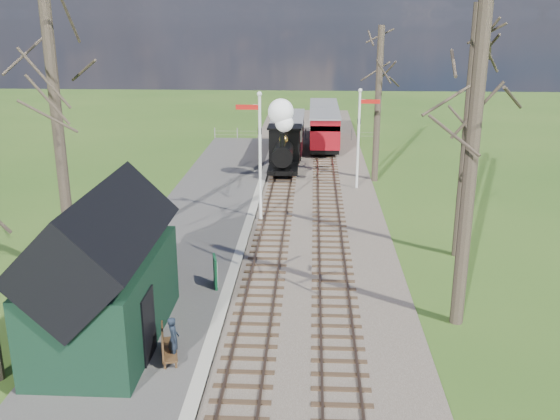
{
  "coord_description": "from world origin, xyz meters",
  "views": [
    {
      "loc": [
        1.74,
        -12.52,
        9.57
      ],
      "look_at": [
        0.41,
        12.76,
        1.6
      ],
      "focal_mm": 40.0,
      "sensor_mm": 36.0,
      "label": 1
    }
  ],
  "objects_px": {
    "station_shed": "(104,275)",
    "bench": "(166,345)",
    "locomotive": "(284,141)",
    "sign_board": "(215,272)",
    "semaphore_near": "(259,148)",
    "red_carriage_a": "(325,131)",
    "coach": "(288,133)",
    "semaphore_far": "(360,131)",
    "person": "(174,339)",
    "red_carriage_b": "(324,118)"
  },
  "relations": [
    {
      "from": "semaphore_near",
      "to": "semaphore_far",
      "type": "distance_m",
      "value": 7.91
    },
    {
      "from": "locomotive",
      "to": "sign_board",
      "type": "xyz_separation_m",
      "value": [
        -1.64,
        -16.86,
        -1.41
      ]
    },
    {
      "from": "red_carriage_b",
      "to": "person",
      "type": "bearing_deg",
      "value": -97.7
    },
    {
      "from": "semaphore_far",
      "to": "locomotive",
      "type": "bearing_deg",
      "value": 147.54
    },
    {
      "from": "station_shed",
      "to": "red_carriage_b",
      "type": "bearing_deg",
      "value": 78.36
    },
    {
      "from": "locomotive",
      "to": "coach",
      "type": "distance_m",
      "value": 6.1
    },
    {
      "from": "station_shed",
      "to": "sign_board",
      "type": "relative_size",
      "value": 5.51
    },
    {
      "from": "semaphore_near",
      "to": "red_carriage_a",
      "type": "distance_m",
      "value": 16.47
    },
    {
      "from": "person",
      "to": "sign_board",
      "type": "bearing_deg",
      "value": -24.51
    },
    {
      "from": "person",
      "to": "semaphore_near",
      "type": "bearing_deg",
      "value": -25.44
    },
    {
      "from": "station_shed",
      "to": "semaphore_far",
      "type": "distance_m",
      "value": 20.01
    },
    {
      "from": "semaphore_near",
      "to": "locomotive",
      "type": "bearing_deg",
      "value": 85.08
    },
    {
      "from": "red_carriage_b",
      "to": "bench",
      "type": "relative_size",
      "value": 3.63
    },
    {
      "from": "red_carriage_a",
      "to": "locomotive",
      "type": "bearing_deg",
      "value": -109.94
    },
    {
      "from": "sign_board",
      "to": "bench",
      "type": "height_order",
      "value": "sign_board"
    },
    {
      "from": "semaphore_far",
      "to": "coach",
      "type": "relative_size",
      "value": 0.75
    },
    {
      "from": "station_shed",
      "to": "semaphore_near",
      "type": "relative_size",
      "value": 1.01
    },
    {
      "from": "red_carriage_b",
      "to": "bench",
      "type": "distance_m",
      "value": 34.83
    },
    {
      "from": "red_carriage_b",
      "to": "red_carriage_a",
      "type": "bearing_deg",
      "value": -90.0
    },
    {
      "from": "coach",
      "to": "red_carriage_a",
      "type": "height_order",
      "value": "coach"
    },
    {
      "from": "semaphore_near",
      "to": "sign_board",
      "type": "height_order",
      "value": "semaphore_near"
    },
    {
      "from": "coach",
      "to": "red_carriage_b",
      "type": "distance_m",
      "value": 7.12
    },
    {
      "from": "semaphore_far",
      "to": "red_carriage_b",
      "type": "distance_m",
      "value": 15.69
    },
    {
      "from": "semaphore_far",
      "to": "coach",
      "type": "distance_m",
      "value": 10.03
    },
    {
      "from": "bench",
      "to": "station_shed",
      "type": "bearing_deg",
      "value": 153.63
    },
    {
      "from": "bench",
      "to": "semaphore_far",
      "type": "bearing_deg",
      "value": 70.54
    },
    {
      "from": "semaphore_far",
      "to": "person",
      "type": "xyz_separation_m",
      "value": [
        -6.45,
        -19.08,
        -2.49
      ]
    },
    {
      "from": "semaphore_near",
      "to": "red_carriage_a",
      "type": "bearing_deg",
      "value": 78.1
    },
    {
      "from": "person",
      "to": "bench",
      "type": "bearing_deg",
      "value": 48.57
    },
    {
      "from": "station_shed",
      "to": "bench",
      "type": "height_order",
      "value": "station_shed"
    },
    {
      "from": "station_shed",
      "to": "coach",
      "type": "bearing_deg",
      "value": 80.91
    },
    {
      "from": "locomotive",
      "to": "bench",
      "type": "bearing_deg",
      "value": -96.08
    },
    {
      "from": "semaphore_near",
      "to": "sign_board",
      "type": "xyz_separation_m",
      "value": [
        -0.89,
        -8.07,
        -2.85
      ]
    },
    {
      "from": "red_carriage_b",
      "to": "locomotive",
      "type": "bearing_deg",
      "value": -101.62
    },
    {
      "from": "coach",
      "to": "bench",
      "type": "relative_size",
      "value": 5.14
    },
    {
      "from": "locomotive",
      "to": "red_carriage_a",
      "type": "xyz_separation_m",
      "value": [
        2.61,
        7.2,
        -0.62
      ]
    },
    {
      "from": "station_shed",
      "to": "bench",
      "type": "bearing_deg",
      "value": -26.37
    },
    {
      "from": "semaphore_near",
      "to": "red_carriage_b",
      "type": "xyz_separation_m",
      "value": [
        3.37,
        21.49,
        -2.05
      ]
    },
    {
      "from": "semaphore_far",
      "to": "red_carriage_a",
      "type": "distance_m",
      "value": 10.3
    },
    {
      "from": "semaphore_near",
      "to": "person",
      "type": "relative_size",
      "value": 4.71
    },
    {
      "from": "locomotive",
      "to": "bench",
      "type": "height_order",
      "value": "locomotive"
    },
    {
      "from": "red_carriage_a",
      "to": "person",
      "type": "height_order",
      "value": "red_carriage_a"
    },
    {
      "from": "station_shed",
      "to": "bench",
      "type": "xyz_separation_m",
      "value": [
        1.97,
        -0.98,
        -1.69
      ]
    },
    {
      "from": "station_shed",
      "to": "coach",
      "type": "relative_size",
      "value": 0.83
    },
    {
      "from": "red_carriage_b",
      "to": "person",
      "type": "relative_size",
      "value": 4.08
    },
    {
      "from": "semaphore_near",
      "to": "locomotive",
      "type": "xyz_separation_m",
      "value": [
        0.76,
        8.79,
        -1.44
      ]
    },
    {
      "from": "station_shed",
      "to": "locomotive",
      "type": "xyz_separation_m",
      "value": [
        4.29,
        20.79,
        -0.08
      ]
    },
    {
      "from": "station_shed",
      "to": "sign_board",
      "type": "height_order",
      "value": "station_shed"
    },
    {
      "from": "semaphore_near",
      "to": "semaphore_far",
      "type": "relative_size",
      "value": 1.09
    },
    {
      "from": "red_carriage_a",
      "to": "station_shed",
      "type": "bearing_deg",
      "value": -103.84
    }
  ]
}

